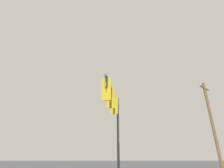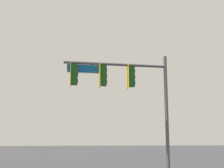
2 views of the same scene
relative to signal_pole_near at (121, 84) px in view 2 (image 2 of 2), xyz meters
The scene contains 1 object.
signal_pole_near is the anchor object (origin of this frame).
Camera 2 is at (0.54, 9.82, 1.60)m, focal length 50.00 mm.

